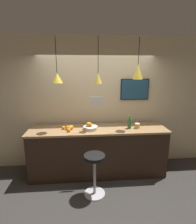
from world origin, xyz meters
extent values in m
plane|color=#33302D|center=(0.00, 0.00, 0.00)|extent=(14.00, 14.00, 0.00)
cube|color=beige|center=(0.00, 1.11, 1.45)|extent=(8.00, 0.06, 2.90)
cube|color=black|center=(0.00, 0.65, 0.49)|extent=(2.80, 0.66, 0.98)
cube|color=#99754C|center=(0.00, 0.65, 1.00)|extent=(2.84, 0.70, 0.04)
cylinder|color=#B7B7BC|center=(-0.12, -0.03, 0.01)|extent=(0.38, 0.38, 0.02)
cylinder|color=#B7B7BC|center=(-0.12, -0.03, 0.37)|extent=(0.05, 0.05, 0.70)
cylinder|color=black|center=(-0.12, -0.03, 0.75)|extent=(0.37, 0.37, 0.06)
cylinder|color=beige|center=(-0.16, 0.60, 1.05)|extent=(0.29, 0.29, 0.06)
sphere|color=orange|center=(-0.18, 0.63, 1.13)|extent=(0.08, 0.08, 0.08)
sphere|color=orange|center=(-0.16, 0.60, 1.12)|extent=(0.08, 0.08, 0.08)
sphere|color=orange|center=(-0.21, 0.62, 1.13)|extent=(0.08, 0.08, 0.08)
sphere|color=orange|center=(-0.61, 0.62, 1.06)|extent=(0.09, 0.09, 0.09)
sphere|color=orange|center=(-0.58, 0.61, 1.06)|extent=(0.07, 0.07, 0.07)
sphere|color=orange|center=(-0.71, 0.66, 1.06)|extent=(0.07, 0.07, 0.07)
sphere|color=orange|center=(-0.63, 0.62, 1.06)|extent=(0.07, 0.07, 0.07)
sphere|color=orange|center=(-0.54, 0.67, 1.06)|extent=(0.08, 0.08, 0.08)
sphere|color=orange|center=(-0.57, 0.63, 1.06)|extent=(0.09, 0.09, 0.09)
sphere|color=orange|center=(-0.59, 0.50, 1.06)|extent=(0.07, 0.07, 0.07)
sphere|color=orange|center=(-0.58, 0.61, 1.06)|extent=(0.08, 0.08, 0.08)
cylinder|color=#286B33|center=(0.65, 0.60, 1.12)|extent=(0.08, 0.08, 0.20)
cylinder|color=#286B33|center=(0.65, 0.60, 1.25)|extent=(0.03, 0.03, 0.05)
cylinder|color=gold|center=(0.81, 0.60, 1.07)|extent=(0.10, 0.10, 0.09)
cylinder|color=white|center=(0.81, 0.60, 1.12)|extent=(0.10, 0.10, 0.01)
cylinder|color=black|center=(-0.77, 0.62, 2.47)|extent=(0.01, 0.01, 0.65)
cone|color=gold|center=(-0.77, 0.62, 2.05)|extent=(0.20, 0.20, 0.19)
sphere|color=#F9EFCC|center=(-0.77, 0.62, 1.98)|extent=(0.04, 0.04, 0.04)
cylinder|color=black|center=(0.00, 0.62, 2.47)|extent=(0.01, 0.01, 0.66)
cone|color=gold|center=(0.00, 0.62, 2.04)|extent=(0.15, 0.15, 0.20)
sphere|color=#F9EFCC|center=(0.00, 0.62, 1.96)|extent=(0.04, 0.04, 0.04)
cylinder|color=black|center=(0.77, 0.62, 2.55)|extent=(0.01, 0.01, 0.50)
cone|color=gold|center=(0.77, 0.62, 2.16)|extent=(0.20, 0.20, 0.28)
sphere|color=#F9EFCC|center=(0.77, 0.62, 2.04)|extent=(0.04, 0.04, 0.04)
cube|color=black|center=(0.86, 1.06, 1.77)|extent=(0.63, 0.04, 0.46)
cube|color=navy|center=(0.86, 1.05, 1.77)|extent=(0.60, 0.01, 0.43)
cube|color=white|center=(-0.06, 0.38, 1.65)|extent=(0.24, 0.01, 0.17)
camera|label=1|loc=(-0.29, -2.76, 2.22)|focal=28.00mm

